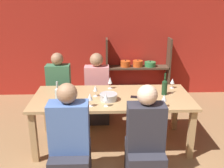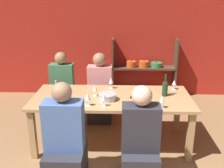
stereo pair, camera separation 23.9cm
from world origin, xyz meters
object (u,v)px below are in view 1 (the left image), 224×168
wine_glass_white_a (71,95)px  dining_table (112,102)px  wine_glass_red_a (172,81)px  wine_glass_white_b (110,81)px  wine_glass_red_b (106,98)px  person_far_b (60,96)px  shelf_unit (136,77)px  wine_bottle_dark (58,95)px  wine_glass_white_d (164,98)px  mixing_bowl (108,97)px  wine_glass_white_c (90,97)px  person_far_a (97,96)px  person_near_b (145,146)px  wine_glass_red_c (64,92)px  wine_glass_empty_a (95,89)px  person_near_a (70,148)px  cell_phone (136,97)px

wine_glass_white_a → dining_table: bearing=22.7°
wine_glass_red_a → wine_glass_white_b: size_ratio=0.83×
wine_glass_red_b → person_far_b: 1.46m
shelf_unit → dining_table: shelf_unit is taller
shelf_unit → wine_glass_white_a: (-1.13, -2.15, 0.42)m
wine_glass_red_a → wine_glass_white_b: wine_glass_white_b is taller
dining_table → wine_bottle_dark: bearing=-160.6°
wine_glass_red_b → wine_glass_red_a: bearing=33.1°
wine_glass_red_a → wine_glass_white_a: 1.57m
wine_glass_white_d → person_far_b: bearing=141.9°
mixing_bowl → wine_glass_red_b: 0.22m
wine_glass_white_d → wine_bottle_dark: bearing=174.5°
dining_table → wine_glass_white_d: size_ratio=13.56×
wine_glass_white_c → wine_glass_white_d: 0.94m
person_far_a → person_near_b: (0.58, -1.61, -0.01)m
wine_glass_red_a → wine_glass_red_c: size_ratio=0.88×
wine_glass_white_a → person_far_b: 1.17m
shelf_unit → dining_table: size_ratio=0.61×
wine_glass_white_a → person_far_a: person_far_a is taller
wine_glass_white_b → wine_glass_empty_a: 0.39m
dining_table → wine_glass_white_b: wine_glass_white_b is taller
wine_glass_white_c → person_near_a: bearing=-113.7°
wine_glass_white_c → cell_phone: (0.63, 0.29, -0.12)m
dining_table → person_near_a: person_near_a is taller
wine_glass_red_a → wine_glass_white_b: bearing=179.3°
wine_glass_red_b → wine_glass_red_c: (-0.55, 0.19, 0.01)m
dining_table → wine_glass_white_c: wine_glass_white_c is taller
person_far_b → person_near_a: bearing=102.7°
wine_glass_white_c → wine_glass_empty_a: bearing=80.4°
wine_glass_red_b → cell_phone: 0.53m
wine_bottle_dark → cell_phone: size_ratio=1.91×
dining_table → person_near_a: bearing=-121.7°
shelf_unit → cell_phone: size_ratio=8.31×
mixing_bowl → person_near_b: bearing=-58.3°
wine_bottle_dark → person_far_b: person_far_b is taller
shelf_unit → person_far_a: (-0.81, -1.11, 0.00)m
wine_bottle_dark → wine_glass_white_b: 0.90m
wine_glass_red_a → wine_glass_red_b: size_ratio=0.88×
wine_glass_red_a → person_far_b: size_ratio=0.12×
wine_bottle_dark → person_far_b: (-0.17, 1.06, -0.43)m
wine_glass_white_a → wine_glass_red_b: same height
wine_bottle_dark → wine_glass_empty_a: 0.54m
person_near_a → wine_bottle_dark: bearing=109.6°
mixing_bowl → person_far_b: size_ratio=0.20×
wine_glass_empty_a → person_near_a: (-0.27, -0.84, -0.42)m
mixing_bowl → wine_bottle_dark: (-0.66, -0.11, 0.07)m
cell_phone → person_far_b: 1.52m
wine_glass_red_b → person_near_b: bearing=-45.6°
wine_glass_red_a → wine_bottle_dark: bearing=-160.8°
wine_glass_red_b → mixing_bowl: bearing=79.9°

